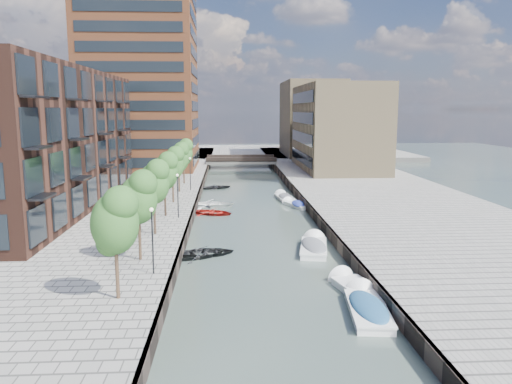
{
  "coord_description": "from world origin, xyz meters",
  "views": [
    {
      "loc": [
        -2.62,
        -21.75,
        10.96
      ],
      "look_at": [
        0.0,
        23.16,
        3.5
      ],
      "focal_mm": 35.0,
      "sensor_mm": 36.0,
      "label": 1
    }
  ],
  "objects": [
    {
      "name": "tree_3",
      "position": [
        -8.5,
        25.0,
        5.31
      ],
      "size": [
        2.5,
        2.5,
        5.95
      ],
      "color": "#382619",
      "rests_on": "quay_left"
    },
    {
      "name": "motorboat_3",
      "position": [
        5.23,
        33.96,
        0.18
      ],
      "size": [
        3.15,
        4.73,
        1.5
      ],
      "color": "white",
      "rests_on": "ground"
    },
    {
      "name": "tree_6",
      "position": [
        -8.5,
        46.0,
        5.31
      ],
      "size": [
        2.5,
        2.5,
        5.95
      ],
      "color": "#382619",
      "rests_on": "quay_left"
    },
    {
      "name": "lamp_2",
      "position": [
        -7.2,
        40.0,
        3.51
      ],
      "size": [
        0.24,
        0.24,
        4.12
      ],
      "color": "black",
      "rests_on": "quay_left"
    },
    {
      "name": "tower",
      "position": [
        -17.0,
        65.0,
        16.0
      ],
      "size": [
        18.0,
        18.0,
        30.0
      ],
      "primitive_type": "cube",
      "color": "brown",
      "rests_on": "quay_left"
    },
    {
      "name": "tan_block_near",
      "position": [
        16.0,
        62.0,
        8.0
      ],
      "size": [
        12.0,
        25.0,
        14.0
      ],
      "primitive_type": "cube",
      "color": "#97815C",
      "rests_on": "quay_right"
    },
    {
      "name": "lamp_1",
      "position": [
        -7.2,
        24.0,
        3.51
      ],
      "size": [
        0.24,
        0.24,
        4.12
      ],
      "color": "black",
      "rests_on": "quay_left"
    },
    {
      "name": "tan_block_far",
      "position": [
        16.0,
        88.0,
        9.0
      ],
      "size": [
        12.0,
        20.0,
        16.0
      ],
      "primitive_type": "cube",
      "color": "#97815C",
      "rests_on": "quay_right"
    },
    {
      "name": "bridge",
      "position": [
        0.0,
        72.0,
        1.39
      ],
      "size": [
        13.0,
        6.0,
        1.3
      ],
      "color": "gray",
      "rests_on": "ground"
    },
    {
      "name": "sloop_1",
      "position": [
        -4.81,
        14.66,
        0.0
      ],
      "size": [
        4.98,
        4.38,
        0.86
      ],
      "primitive_type": "imported",
      "rotation": [
        0.0,
        0.0,
        1.99
      ],
      "color": "#232426",
      "rests_on": "ground"
    },
    {
      "name": "water",
      "position": [
        0.0,
        40.0,
        0.0
      ],
      "size": [
        300.0,
        300.0,
        0.0
      ],
      "primitive_type": "plane",
      "color": "#38473F",
      "rests_on": "ground"
    },
    {
      "name": "far_closure",
      "position": [
        0.0,
        100.0,
        0.5
      ],
      "size": [
        80.0,
        40.0,
        1.0
      ],
      "primitive_type": "cube",
      "color": "gray",
      "rests_on": "ground"
    },
    {
      "name": "tree_5",
      "position": [
        -8.5,
        39.0,
        5.31
      ],
      "size": [
        2.5,
        2.5,
        5.95
      ],
      "color": "#382619",
      "rests_on": "quay_left"
    },
    {
      "name": "sloop_0",
      "position": [
        -4.14,
        15.16,
        0.0
      ],
      "size": [
        4.38,
        3.39,
        0.84
      ],
      "primitive_type": "imported",
      "rotation": [
        0.0,
        0.0,
        1.7
      ],
      "color": "black",
      "rests_on": "ground"
    },
    {
      "name": "tree_0",
      "position": [
        -8.5,
        4.0,
        5.31
      ],
      "size": [
        2.5,
        2.5,
        5.95
      ],
      "color": "#382619",
      "rests_on": "quay_left"
    },
    {
      "name": "car",
      "position": [
        11.11,
        63.82,
        1.59
      ],
      "size": [
        2.39,
        3.75,
        1.19
      ],
      "primitive_type": "imported",
      "rotation": [
        0.0,
        0.0,
        -0.31
      ],
      "color": "#9D9EA1",
      "rests_on": "quay_right"
    },
    {
      "name": "motorboat_0",
      "position": [
        4.96,
        3.8,
        0.23
      ],
      "size": [
        2.58,
        5.87,
        1.89
      ],
      "color": "white",
      "rests_on": "ground"
    },
    {
      "name": "tree_4",
      "position": [
        -8.5,
        32.0,
        5.31
      ],
      "size": [
        2.5,
        2.5,
        5.95
      ],
      "color": "#382619",
      "rests_on": "quay_left"
    },
    {
      "name": "sloop_2",
      "position": [
        -4.12,
        30.03,
        0.0
      ],
      "size": [
        4.99,
        4.34,
        0.86
      ],
      "primitive_type": "imported",
      "rotation": [
        0.0,
        0.0,
        1.18
      ],
      "color": "#9F1611",
      "rests_on": "ground"
    },
    {
      "name": "quay_wall_left",
      "position": [
        -6.1,
        40.0,
        0.5
      ],
      "size": [
        0.25,
        140.0,
        1.0
      ],
      "primitive_type": "cube",
      "color": "#332823",
      "rests_on": "ground"
    },
    {
      "name": "tree_2",
      "position": [
        -8.5,
        18.0,
        5.31
      ],
      "size": [
        2.5,
        2.5,
        5.95
      ],
      "color": "#382619",
      "rests_on": "quay_left"
    },
    {
      "name": "motorboat_2",
      "position": [
        5.22,
        6.73,
        0.11
      ],
      "size": [
        3.14,
        5.75,
        1.82
      ],
      "color": "white",
      "rests_on": "ground"
    },
    {
      "name": "quay_right",
      "position": [
        16.0,
        40.0,
        0.5
      ],
      "size": [
        20.0,
        140.0,
        1.0
      ],
      "primitive_type": "cube",
      "color": "gray",
      "rests_on": "ground"
    },
    {
      "name": "lamp_0",
      "position": [
        -7.2,
        8.0,
        3.51
      ],
      "size": [
        0.24,
        0.24,
        4.12
      ],
      "color": "black",
      "rests_on": "quay_left"
    },
    {
      "name": "quay_wall_right",
      "position": [
        6.1,
        40.0,
        0.5
      ],
      "size": [
        0.25,
        140.0,
        1.0
      ],
      "primitive_type": "cube",
      "color": "#332823",
      "rests_on": "ground"
    },
    {
      "name": "motorboat_4",
      "position": [
        4.39,
        38.6,
        0.2
      ],
      "size": [
        2.18,
        5.04,
        1.63
      ],
      "color": "silver",
      "rests_on": "ground"
    },
    {
      "name": "motorboat_1",
      "position": [
        4.17,
        16.12,
        0.23
      ],
      "size": [
        2.94,
        5.95,
        1.9
      ],
      "color": "white",
      "rests_on": "ground"
    },
    {
      "name": "sloop_3",
      "position": [
        -4.33,
        34.3,
        0.0
      ],
      "size": [
        4.94,
        3.53,
        1.02
      ],
      "primitive_type": "imported",
      "rotation": [
        0.0,
        0.0,
        1.57
      ],
      "color": "white",
      "rests_on": "ground"
    },
    {
      "name": "tree_1",
      "position": [
        -8.5,
        11.0,
        5.31
      ],
      "size": [
        2.5,
        2.5,
        5.95
      ],
      "color": "#382619",
      "rests_on": "quay_left"
    },
    {
      "name": "apartment_block",
      "position": [
        -20.0,
        30.0,
        8.0
      ],
      "size": [
        8.0,
        38.0,
        14.0
      ],
      "primitive_type": "cube",
      "color": "#321A13",
      "rests_on": "quay_left"
    },
    {
      "name": "sloop_4",
      "position": [
        -4.07,
        47.55,
        0.0
      ],
      "size": [
        4.83,
        4.1,
        0.85
      ],
      "primitive_type": "imported",
      "rotation": [
        0.0,
        0.0,
        1.9
      ],
      "color": "black",
      "rests_on": "ground"
    }
  ]
}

